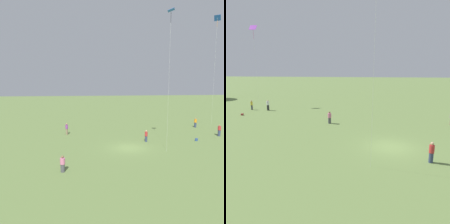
% 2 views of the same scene
% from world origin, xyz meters
% --- Properties ---
extents(ground_plane, '(240.00, 240.00, 0.00)m').
position_xyz_m(ground_plane, '(0.00, 0.00, 0.00)').
color(ground_plane, olive).
extents(person_4, '(0.48, 0.48, 1.57)m').
position_xyz_m(person_4, '(14.80, 20.69, 0.79)').
color(person_4, '#4C4C51').
rests_on(person_4, ground_plane).
extents(person_5, '(0.41, 0.41, 1.62)m').
position_xyz_m(person_5, '(-2.95, -2.58, 0.80)').
color(person_5, '#333D5B').
rests_on(person_5, ground_plane).
extents(person_6, '(0.54, 0.54, 1.54)m').
position_xyz_m(person_6, '(7.53, 6.65, 0.75)').
color(person_6, '#4C4C51').
rests_on(person_6, ground_plane).
extents(person_7, '(0.52, 0.52, 1.72)m').
position_xyz_m(person_7, '(14.59, 17.81, 0.84)').
color(person_7, '#232328').
rests_on(person_7, ground_plane).
extents(kite_0, '(0.95, 1.26, 14.11)m').
position_xyz_m(kite_0, '(19.51, 21.76, 13.27)').
color(kite_0, purple).
rests_on(kite_0, ground_plane).
extents(picnic_bag_0, '(0.31, 0.30, 0.27)m').
position_xyz_m(picnic_bag_0, '(10.75, 20.13, 0.13)').
color(picnic_bag_0, '#933833').
rests_on(picnic_bag_0, ground_plane).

